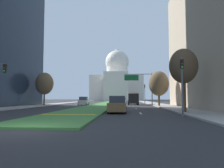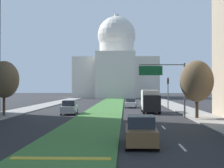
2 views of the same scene
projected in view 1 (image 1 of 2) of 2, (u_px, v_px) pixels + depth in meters
ground_plane at (110, 103)px, 64.80m from camera, size 260.00×260.00×0.00m
grass_median at (108, 103)px, 59.37m from camera, size 5.49×98.29×0.14m
median_curb_nose at (69, 115)px, 18.18m from camera, size 4.94×0.50×0.04m
lane_dashes_right at (132, 104)px, 55.93m from camera, size 0.16×73.39×0.01m
sidewalk_left at (60, 104)px, 54.77m from camera, size 4.00×98.29×0.15m
sidewalk_right at (155, 104)px, 53.09m from camera, size 4.00×98.29×0.15m
capitol_building at (117, 82)px, 119.08m from camera, size 28.67×28.47×30.12m
traffic_light_near_right at (182, 79)px, 18.00m from camera, size 0.28×0.35×5.20m
traffic_light_far_right at (145, 91)px, 53.67m from camera, size 0.28×0.35×5.20m
overhead_guide_sign at (141, 82)px, 40.58m from camera, size 5.51×0.20×6.50m
street_tree_right_near at (183, 67)px, 22.21m from camera, size 3.01×3.01×6.95m
street_tree_left_mid at (44, 84)px, 42.71m from camera, size 3.66×3.66×6.87m
street_tree_right_mid at (159, 84)px, 38.92m from camera, size 3.77×3.77×6.68m
sedan_lead_stopped at (117, 105)px, 22.54m from camera, size 1.98×4.50×1.84m
sedan_midblock at (84, 101)px, 45.76m from camera, size 2.18×4.70×1.86m
sedan_distant at (123, 101)px, 59.16m from camera, size 2.10×4.38×1.64m
box_truck_delivery at (133, 98)px, 48.01m from camera, size 2.40×6.40×3.20m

